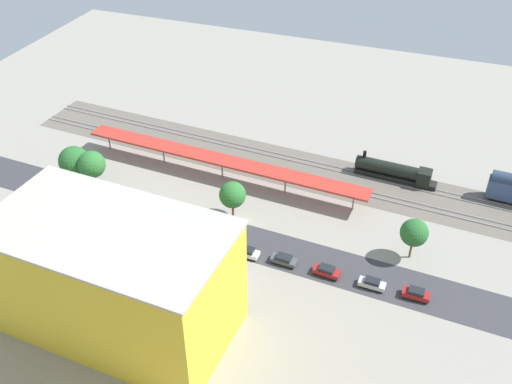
% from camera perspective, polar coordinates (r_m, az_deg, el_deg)
% --- Properties ---
extents(ground_plane, '(184.72, 184.72, 0.00)m').
position_cam_1_polar(ground_plane, '(108.33, -1.60, -3.02)').
color(ground_plane, gray).
rests_on(ground_plane, ground).
extents(rail_bed, '(116.02, 20.04, 0.01)m').
position_cam_1_polar(rail_bed, '(124.50, 2.04, 2.78)').
color(rail_bed, '#665E54').
rests_on(rail_bed, ground).
extents(street_asphalt, '(115.76, 15.05, 0.01)m').
position_cam_1_polar(street_asphalt, '(105.21, -2.49, -4.44)').
color(street_asphalt, '#38383D').
rests_on(street_asphalt, ground).
extents(track_rails, '(115.30, 13.62, 0.12)m').
position_cam_1_polar(track_rails, '(124.40, 2.04, 2.85)').
color(track_rails, '#9E9EA8').
rests_on(track_rails, ground).
extents(platform_canopy_near, '(61.59, 7.29, 4.47)m').
position_cam_1_polar(platform_canopy_near, '(118.09, -3.37, 3.14)').
color(platform_canopy_near, '#B73328').
rests_on(platform_canopy_near, ground).
extents(locomotive, '(16.74, 3.57, 5.07)m').
position_cam_1_polar(locomotive, '(121.98, 13.59, 1.91)').
color(locomotive, black).
rests_on(locomotive, ground).
extents(parked_car_0, '(4.33, 1.91, 1.71)m').
position_cam_1_polar(parked_car_0, '(97.16, 15.39, -9.62)').
color(parked_car_0, black).
rests_on(parked_car_0, ground).
extents(parked_car_1, '(4.42, 1.86, 1.63)m').
position_cam_1_polar(parked_car_1, '(97.28, 11.29, -8.81)').
color(parked_car_1, black).
rests_on(parked_car_1, ground).
extents(parked_car_2, '(4.61, 2.24, 1.67)m').
position_cam_1_polar(parked_car_2, '(98.19, 6.93, -7.72)').
color(parked_car_2, black).
rests_on(parked_car_2, ground).
extents(parked_car_3, '(4.60, 2.12, 1.58)m').
position_cam_1_polar(parked_car_3, '(99.68, 2.76, -6.66)').
color(parked_car_3, black).
rests_on(parked_car_3, ground).
extents(parked_car_4, '(4.19, 2.00, 1.67)m').
position_cam_1_polar(parked_car_4, '(100.91, -0.84, -5.95)').
color(parked_car_4, black).
rests_on(parked_car_4, ground).
extents(parked_car_5, '(4.77, 1.89, 1.65)m').
position_cam_1_polar(parked_car_5, '(103.47, -4.86, -4.85)').
color(parked_car_5, black).
rests_on(parked_car_5, ground).
extents(parked_car_6, '(4.32, 1.83, 1.63)m').
position_cam_1_polar(parked_car_6, '(106.36, -8.60, -3.85)').
color(parked_car_6, black).
rests_on(parked_car_6, ground).
extents(parked_car_7, '(4.60, 1.72, 1.74)m').
position_cam_1_polar(parked_car_7, '(108.96, -11.62, -3.10)').
color(parked_car_7, black).
rests_on(parked_car_7, ground).
extents(construction_building, '(34.32, 19.64, 18.20)m').
position_cam_1_polar(construction_building, '(86.66, -13.64, -8.29)').
color(construction_building, yellow).
rests_on(construction_building, ground).
extents(construction_roof_slab, '(34.95, 20.27, 0.40)m').
position_cam_1_polar(construction_roof_slab, '(80.60, -14.55, -3.54)').
color(construction_roof_slab, '#B7B2A8').
rests_on(construction_roof_slab, construction_building).
extents(box_truck_0, '(8.93, 3.21, 3.67)m').
position_cam_1_polar(box_truck_0, '(98.14, -4.82, -6.74)').
color(box_truck_0, black).
rests_on(box_truck_0, ground).
extents(box_truck_1, '(10.23, 2.85, 3.50)m').
position_cam_1_polar(box_truck_1, '(103.29, -11.83, -4.99)').
color(box_truck_1, black).
rests_on(box_truck_1, ground).
extents(box_truck_2, '(10.07, 3.45, 3.23)m').
position_cam_1_polar(box_truck_2, '(96.49, -4.35, -7.75)').
color(box_truck_2, black).
rests_on(box_truck_2, ground).
extents(street_tree_0, '(5.01, 5.01, 7.42)m').
position_cam_1_polar(street_tree_0, '(107.01, -2.31, -0.28)').
color(street_tree_0, brown).
rests_on(street_tree_0, ground).
extents(street_tree_1, '(4.77, 4.77, 7.86)m').
position_cam_1_polar(street_tree_1, '(101.10, 15.23, -3.87)').
color(street_tree_1, brown).
rests_on(street_tree_1, ground).
extents(street_tree_2, '(5.45, 5.45, 7.98)m').
position_cam_1_polar(street_tree_2, '(119.14, -15.79, 2.60)').
color(street_tree_2, brown).
rests_on(street_tree_2, ground).
extents(street_tree_3, '(6.17, 6.17, 7.81)m').
position_cam_1_polar(street_tree_3, '(122.15, -17.39, 2.89)').
color(street_tree_3, brown).
rests_on(street_tree_3, ground).
extents(traffic_light, '(0.50, 0.36, 6.07)m').
position_cam_1_polar(traffic_light, '(98.04, -1.12, -4.87)').
color(traffic_light, '#333333').
rests_on(traffic_light, ground).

